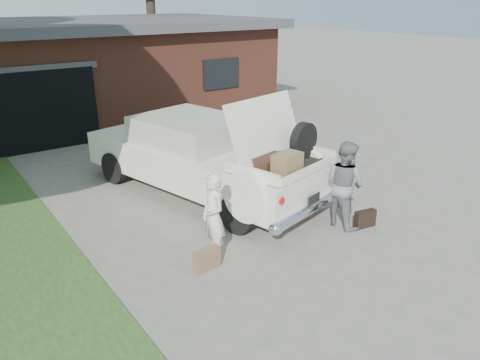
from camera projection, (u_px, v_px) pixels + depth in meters
ground at (261, 251)px, 7.94m from camera, size 90.00×90.00×0.00m
house at (84, 68)px, 16.54m from camera, size 12.80×7.80×3.30m
sedan at (204, 155)px, 10.07m from camera, size 3.44×6.04×2.30m
woman_left at (213, 217)px, 7.49m from camera, size 0.41×0.58×1.47m
woman_right at (345, 184)px, 8.57m from camera, size 0.64×0.81×1.64m
suitcase_left at (207, 259)px, 7.34m from camera, size 0.47×0.19×0.35m
suitcase_right at (365, 219)px, 8.71m from camera, size 0.44×0.20×0.33m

